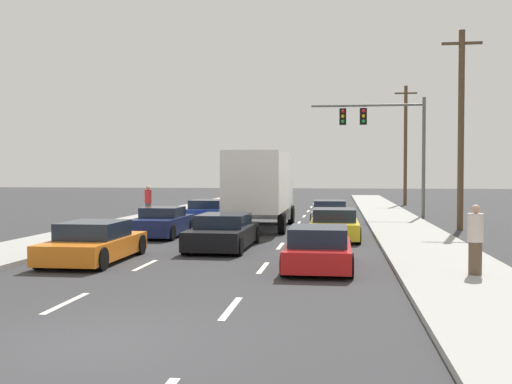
{
  "coord_description": "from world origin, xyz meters",
  "views": [
    {
      "loc": [
        3.77,
        -8.57,
        2.64
      ],
      "look_at": [
        0.11,
        17.8,
        1.79
      ],
      "focal_mm": 41.76,
      "sensor_mm": 36.0,
      "label": 1
    }
  ],
  "objects": [
    {
      "name": "car_black",
      "position": [
        -0.22,
        11.84,
        0.56
      ],
      "size": [
        2.03,
        4.67,
        1.21
      ],
      "color": "black",
      "rests_on": "ground_plane"
    },
    {
      "name": "car_navy",
      "position": [
        -3.48,
        15.35,
        0.56
      ],
      "size": [
        1.87,
        4.06,
        1.22
      ],
      "color": "#141E4C",
      "rests_on": "ground_plane"
    },
    {
      "name": "car_blue",
      "position": [
        -3.16,
        22.73,
        0.56
      ],
      "size": [
        2.0,
        4.05,
        1.21
      ],
      "color": "#1E389E",
      "rests_on": "ground_plane"
    },
    {
      "name": "utility_pole_mid",
      "position": [
        9.35,
        19.91,
        4.73
      ],
      "size": [
        1.8,
        0.28,
        9.19
      ],
      "color": "brown",
      "rests_on": "ground_plane"
    },
    {
      "name": "car_yellow",
      "position": [
        3.62,
        15.24,
        0.57
      ],
      "size": [
        1.99,
        4.06,
        1.22
      ],
      "color": "yellow",
      "rests_on": "ground_plane"
    },
    {
      "name": "sidewalk_left",
      "position": [
        -6.79,
        20.0,
        0.07
      ],
      "size": [
        3.08,
        80.0,
        0.14
      ],
      "primitive_type": "cube",
      "color": "#9E9E99",
      "rests_on": "ground_plane"
    },
    {
      "name": "pedestrian_mid_block",
      "position": [
        7.12,
        6.61,
        1.0
      ],
      "size": [
        0.38,
        0.38,
        1.73
      ],
      "color": "brown",
      "rests_on": "sidewalk_right"
    },
    {
      "name": "pedestrian_near_corner",
      "position": [
        -6.65,
        23.12,
        1.04
      ],
      "size": [
        0.38,
        0.38,
        1.8
      ],
      "color": "#3F3F42",
      "rests_on": "sidewalk_left"
    },
    {
      "name": "car_orange",
      "position": [
        -3.46,
        8.29,
        0.55
      ],
      "size": [
        2.01,
        4.4,
        1.2
      ],
      "color": "orange",
      "rests_on": "ground_plane"
    },
    {
      "name": "lane_markings",
      "position": [
        0.0,
        20.28,
        0.0
      ],
      "size": [
        3.54,
        57.0,
        0.01
      ],
      "color": "silver",
      "rests_on": "ground_plane"
    },
    {
      "name": "traffic_signal_mast",
      "position": [
        6.04,
        27.22,
        5.3
      ],
      "size": [
        6.65,
        0.69,
        7.07
      ],
      "color": "#595B56",
      "rests_on": "ground_plane"
    },
    {
      "name": "utility_pole_far",
      "position": [
        9.21,
        41.5,
        5.03
      ],
      "size": [
        1.8,
        0.28,
        9.78
      ],
      "color": "brown",
      "rests_on": "ground_plane"
    },
    {
      "name": "car_silver",
      "position": [
        3.35,
        22.65,
        0.56
      ],
      "size": [
        1.92,
        4.65,
        1.23
      ],
      "color": "#B7BABF",
      "rests_on": "ground_plane"
    },
    {
      "name": "sidewalk_right",
      "position": [
        6.79,
        20.0,
        0.07
      ],
      "size": [
        3.08,
        80.0,
        0.14
      ],
      "primitive_type": "cube",
      "color": "#9E9E99",
      "rests_on": "ground_plane"
    },
    {
      "name": "car_red",
      "position": [
        3.24,
        7.8,
        0.55
      ],
      "size": [
        1.85,
        4.01,
        1.19
      ],
      "color": "red",
      "rests_on": "ground_plane"
    },
    {
      "name": "box_truck",
      "position": [
        0.2,
        19.04,
        2.04
      ],
      "size": [
        2.62,
        8.19,
        3.57
      ],
      "color": "white",
      "rests_on": "ground_plane"
    },
    {
      "name": "ground_plane",
      "position": [
        0.0,
        25.0,
        0.0
      ],
      "size": [
        140.0,
        140.0,
        0.0
      ],
      "primitive_type": "plane",
      "color": "#333335"
    }
  ]
}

